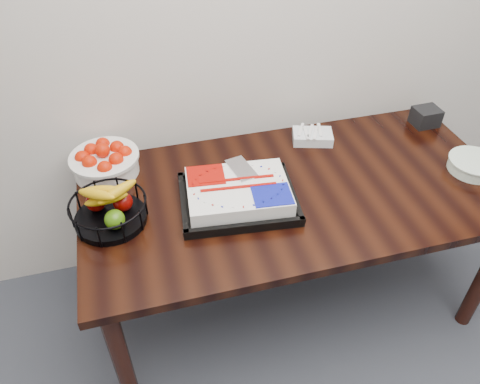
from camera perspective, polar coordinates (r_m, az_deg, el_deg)
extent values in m
plane|color=silver|center=(2.12, 3.08, 21.87)|extent=(5.00, 0.00, 5.00)
cube|color=black|center=(2.01, 6.74, 0.10)|extent=(1.80, 0.90, 0.04)
cylinder|color=black|center=(1.98, -14.23, -19.29)|extent=(0.07, 0.07, 0.71)
cylinder|color=black|center=(2.45, -15.50, -4.41)|extent=(0.07, 0.07, 0.71)
cylinder|color=black|center=(2.83, 19.19, 1.83)|extent=(0.07, 0.07, 0.71)
cube|color=black|center=(1.91, -0.24, -1.03)|extent=(0.50, 0.41, 0.02)
cube|color=white|center=(1.88, -0.24, 0.01)|extent=(0.43, 0.34, 0.07)
cube|color=#980903|center=(1.90, -4.41, 1.77)|extent=(0.16, 0.15, 0.00)
cube|color=#0D1491|center=(1.82, 4.09, -0.05)|extent=(0.16, 0.15, 0.00)
cube|color=silver|center=(1.94, -0.15, 2.89)|extent=(0.11, 0.17, 0.00)
cylinder|color=white|center=(2.12, -16.05, 3.27)|extent=(0.28, 0.28, 0.09)
cylinder|color=white|center=(2.10, -16.24, 4.13)|extent=(0.30, 0.30, 0.01)
cylinder|color=black|center=(1.89, -15.44, -3.14)|extent=(0.28, 0.28, 0.03)
torus|color=black|center=(1.84, -15.89, -1.27)|extent=(0.30, 0.30, 0.01)
cylinder|color=white|center=(2.31, 26.57, 2.90)|extent=(0.21, 0.21, 0.05)
cylinder|color=white|center=(2.29, 26.77, 3.44)|extent=(0.22, 0.22, 0.01)
cube|color=silver|center=(2.28, 8.81, 6.68)|extent=(0.21, 0.17, 0.05)
cube|color=black|center=(2.54, 21.71, 8.54)|extent=(0.13, 0.11, 0.09)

